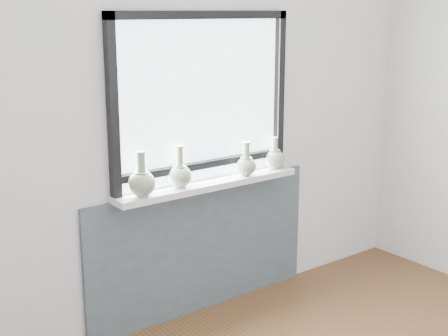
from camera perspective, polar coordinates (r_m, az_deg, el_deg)
back_wall at (r=3.94m, az=-2.29°, el=4.69°), size 3.60×0.02×2.60m
apron_panel at (r=4.15m, az=-1.93°, el=-7.30°), size 1.70×0.03×0.86m
windowsill at (r=3.95m, az=-1.40°, el=-1.51°), size 1.32×0.18×0.04m
window at (r=3.89m, az=-2.00°, el=6.68°), size 1.30×0.06×1.05m
vase_a at (r=3.64m, az=-7.53°, el=-1.26°), size 0.16×0.16×0.27m
vase_b at (r=3.81m, az=-4.05°, el=-0.59°), size 0.15×0.15×0.26m
vase_c at (r=4.07m, az=2.04°, el=0.33°), size 0.13×0.13×0.23m
vase_d at (r=4.27m, az=4.64°, el=0.94°), size 0.14×0.14×0.22m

